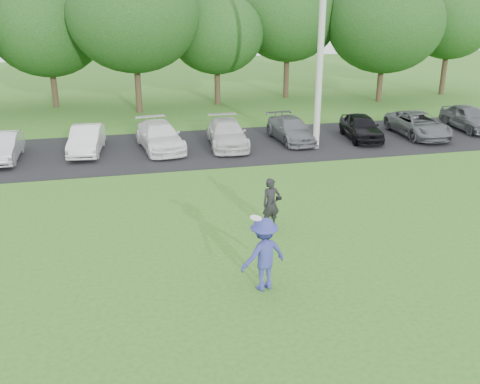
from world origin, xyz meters
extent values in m
plane|color=#2C6A1E|center=(0.00, 0.00, 0.00)|extent=(100.00, 100.00, 0.00)
cube|color=black|center=(0.00, 13.00, 0.01)|extent=(32.00, 6.50, 0.03)
cylinder|color=#AEAEA8|center=(5.44, 11.73, 5.30)|extent=(0.28, 0.28, 10.60)
imported|color=navy|center=(-0.16, 0.32, 0.90)|extent=(1.32, 1.00, 1.81)
cylinder|color=white|center=(-0.40, 0.14, 1.93)|extent=(0.27, 0.27, 0.08)
imported|color=black|center=(0.99, 3.67, 0.78)|extent=(0.63, 0.48, 1.57)
cube|color=black|center=(1.17, 3.49, 1.01)|extent=(0.16, 0.12, 0.10)
imported|color=silver|center=(-8.07, 12.85, 0.60)|extent=(1.22, 3.45, 1.13)
imported|color=silver|center=(-4.70, 13.24, 0.62)|extent=(1.60, 3.68, 1.18)
imported|color=white|center=(-1.51, 13.11, 0.63)|extent=(2.22, 4.30, 1.19)
imported|color=silver|center=(1.56, 12.94, 0.62)|extent=(1.92, 4.15, 1.18)
imported|color=slate|center=(4.73, 13.20, 0.58)|extent=(1.77, 3.87, 1.10)
imported|color=black|center=(8.11, 12.74, 0.63)|extent=(1.85, 3.68, 1.20)
imported|color=#585C60|center=(11.12, 12.68, 0.61)|extent=(1.99, 4.18, 1.15)
imported|color=#53565A|center=(14.36, 13.30, 0.66)|extent=(1.60, 3.73, 1.25)
cylinder|color=#38281C|center=(-7.00, 24.40, 1.10)|extent=(0.36, 0.36, 2.20)
ellipsoid|color=#214C19|center=(-7.00, 24.40, 4.71)|extent=(6.68, 6.68, 5.68)
cylinder|color=#38281C|center=(-2.00, 21.60, 1.35)|extent=(0.36, 0.36, 2.70)
ellipsoid|color=#214C19|center=(-2.00, 21.60, 5.48)|extent=(7.42, 7.42, 6.31)
cylinder|color=#38281C|center=(3.00, 23.00, 1.10)|extent=(0.36, 0.36, 2.20)
ellipsoid|color=#214C19|center=(3.00, 23.00, 4.36)|extent=(5.76, 5.76, 4.90)
cylinder|color=#38281C|center=(8.00, 24.40, 1.35)|extent=(0.36, 0.36, 2.70)
ellipsoid|color=#214C19|center=(8.00, 24.40, 5.14)|extent=(6.50, 6.50, 5.53)
cylinder|color=#38281C|center=(13.50, 21.60, 1.10)|extent=(0.36, 0.36, 2.20)
ellipsoid|color=#214C19|center=(13.50, 21.60, 4.92)|extent=(7.24, 7.24, 6.15)
cylinder|color=#38281C|center=(19.00, 23.00, 1.35)|extent=(0.36, 0.36, 2.70)
ellipsoid|color=#214C19|center=(19.00, 23.00, 4.79)|extent=(5.58, 5.58, 4.74)
camera|label=1|loc=(-3.22, -10.53, 6.65)|focal=40.00mm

